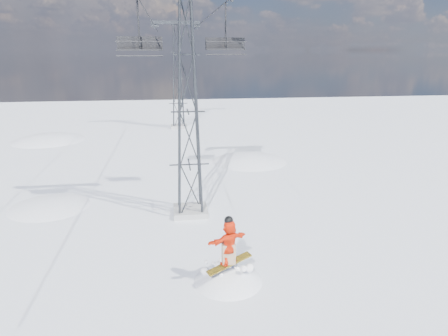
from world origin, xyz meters
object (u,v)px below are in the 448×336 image
Objects in this scene: lift_tower_far at (177,78)px; lift_chair_near at (140,45)px; lift_tower_near at (188,112)px; snowboarder_jump at (228,317)px.

lift_tower_far is 24.99m from lift_chair_near.
lift_tower_far is (0.00, 25.00, 0.00)m from lift_tower_near.
lift_tower_far is at bearing 91.94° from snowboarder_jump.
lift_tower_near is 25.00m from lift_tower_far.
lift_tower_far reaches higher than lift_chair_near.
lift_tower_near is 3.92m from lift_chair_near.
lift_tower_near reaches higher than lift_chair_near.
lift_chair_near reaches higher than snowboarder_jump.
snowboarder_jump is (1.07, -6.75, -7.10)m from lift_tower_near.
lift_tower_near is at bearing 99.05° from snowboarder_jump.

